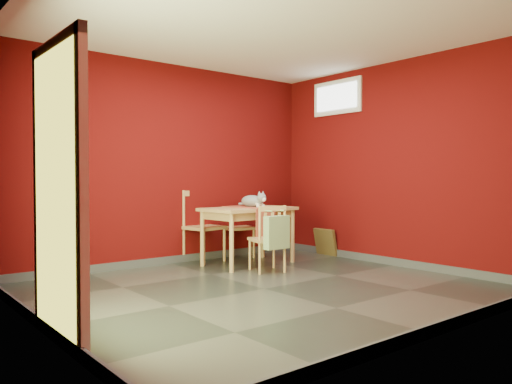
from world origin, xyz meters
TOP-DOWN VIEW (x-y plane):
  - ground at (0.00, 0.00)m, footprint 4.50×4.50m
  - room_shell at (0.00, 0.00)m, footprint 4.50×4.50m
  - doorway at (-2.23, -0.40)m, footprint 0.06×1.01m
  - window at (2.23, 1.00)m, footprint 0.05×0.90m
  - outlet_plate at (1.60, 1.99)m, footprint 0.08×0.02m
  - dining_table at (0.80, 1.28)m, footprint 1.28×0.80m
  - table_runner at (0.80, 1.16)m, footprint 0.40×0.74m
  - chair_far_left at (0.44, 1.89)m, footprint 0.54×0.54m
  - chair_far_right at (1.07, 1.93)m, footprint 0.50×0.50m
  - chair_near at (0.65, 0.71)m, footprint 0.48×0.48m
  - tote_bag at (0.62, 0.51)m, footprint 0.33×0.20m
  - cat at (0.86, 1.28)m, footprint 0.33×0.50m
  - picture_frame at (2.19, 1.18)m, footprint 0.14×0.40m

SIDE VIEW (x-z plane):
  - ground at x=0.00m, z-range 0.00..0.00m
  - room_shell at x=0.00m, z-range -2.20..2.30m
  - picture_frame at x=2.19m, z-range 0.00..0.40m
  - outlet_plate at x=1.60m, z-range 0.24..0.36m
  - chair_near at x=0.65m, z-range 0.01..0.84m
  - chair_far_right at x=1.07m, z-range 0.01..0.91m
  - chair_far_left at x=0.44m, z-range 0.01..1.00m
  - tote_bag at x=0.62m, z-range 0.28..0.74m
  - dining_table at x=0.80m, z-range 0.29..1.05m
  - table_runner at x=0.80m, z-range 0.53..0.89m
  - cat at x=0.86m, z-range 0.77..0.99m
  - doorway at x=-2.23m, z-range 0.06..2.19m
  - window at x=2.23m, z-range 2.10..2.60m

